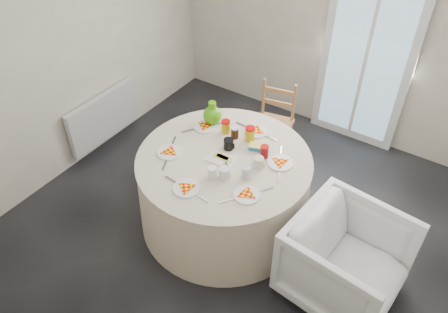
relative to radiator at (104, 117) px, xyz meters
The scene contains 14 objects.
floor 1.99m from the radiator, ahead, with size 4.00×4.00×0.00m, color black.
wall_back 2.80m from the radiator, 42.86° to the left, with size 4.00×0.02×2.60m, color #BCB5A3.
wall_left 0.94m from the radiator, 106.70° to the right, with size 0.02×4.00×2.60m, color #BCB5A3.
glass_door 3.00m from the radiator, 36.79° to the left, with size 1.00×0.08×2.10m, color silver.
radiator is the anchor object (origin of this frame).
table 1.82m from the radiator, ahead, with size 1.61×1.61×0.81m, color beige.
wooden_chair 1.93m from the radiator, 26.63° to the left, with size 0.40×0.38×0.90m, color #9D6141, non-canonical shape.
armchair 3.08m from the radiator, ahead, with size 0.84×0.79×0.87m, color white.
place_settings 1.86m from the radiator, ahead, with size 1.20×1.20×0.02m, color white, non-canonical shape.
jar_cluster 1.89m from the radiator, ahead, with size 0.55×0.27×0.16m, color brown, non-canonical shape.
butter_tub 2.01m from the radiator, ahead, with size 0.12×0.09×0.05m, color teal.
green_pitcher 1.51m from the radiator, ahead, with size 0.18×0.18×0.23m, color #46990D, non-canonical shape.
cheese_platter 1.86m from the radiator, ahead, with size 0.25×0.16×0.03m, color white, non-canonical shape.
mugs_glasses 2.00m from the radiator, ahead, with size 0.68×0.68×0.12m, color gray, non-canonical shape.
Camera 1 is at (1.47, -2.45, 3.27)m, focal length 35.00 mm.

